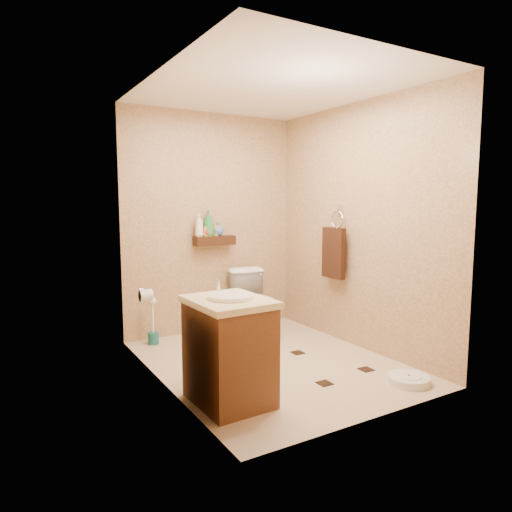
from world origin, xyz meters
TOP-DOWN VIEW (x-y plane):
  - ground at (0.00, 0.00)m, footprint 2.50×2.50m
  - wall_back at (0.00, 1.25)m, footprint 2.00×0.04m
  - wall_front at (0.00, -1.25)m, footprint 2.00×0.04m
  - wall_left at (-1.00, 0.00)m, footprint 0.04×2.50m
  - wall_right at (1.00, 0.00)m, footprint 0.04×2.50m
  - ceiling at (0.00, 0.00)m, footprint 2.00×2.50m
  - wall_shelf at (0.00, 1.17)m, footprint 0.46×0.14m
  - floor_accents at (0.03, -0.03)m, footprint 1.25×1.34m
  - toilet at (0.32, 0.83)m, footprint 0.47×0.73m
  - vanity at (-0.70, -0.53)m, footprint 0.54×0.64m
  - bathroom_scale at (0.69, -0.96)m, footprint 0.43×0.43m
  - toilet_brush at (-0.75, 1.07)m, footprint 0.11×0.11m
  - towel_ring at (0.91, 0.25)m, footprint 0.12×0.30m
  - toilet_paper at (-0.94, 0.65)m, footprint 0.12×0.11m
  - bottle_a at (-0.18, 1.17)m, footprint 0.12×0.12m
  - bottle_b at (-0.09, 1.17)m, footprint 0.09×0.09m
  - bottle_c at (-0.08, 1.17)m, footprint 0.14×0.14m
  - bottle_d at (-0.07, 1.17)m, footprint 0.15×0.15m
  - bottle_e at (0.02, 1.17)m, footprint 0.09×0.09m
  - bottle_f at (0.04, 1.17)m, footprint 0.16×0.16m

SIDE VIEW (x-z plane):
  - ground at x=0.00m, z-range 0.00..0.00m
  - floor_accents at x=0.03m, z-range 0.00..0.01m
  - bathroom_scale at x=0.69m, z-range 0.00..0.06m
  - toilet_brush at x=-0.75m, z-range -0.07..0.42m
  - toilet at x=0.32m, z-range 0.00..0.70m
  - vanity at x=-0.70m, z-range -0.05..0.83m
  - toilet_paper at x=-0.94m, z-range 0.54..0.66m
  - towel_ring at x=0.91m, z-range 0.57..1.33m
  - wall_shelf at x=0.00m, z-range 0.97..1.07m
  - bottle_c at x=-0.08m, z-range 1.07..1.20m
  - bottle_e at x=0.02m, z-range 1.07..1.22m
  - bottle_f at x=0.04m, z-range 1.07..1.23m
  - bottle_b at x=-0.09m, z-range 1.07..1.23m
  - bottle_a at x=-0.18m, z-range 1.07..1.31m
  - wall_back at x=0.00m, z-range 0.00..2.40m
  - wall_front at x=0.00m, z-range 0.00..2.40m
  - wall_left at x=-1.00m, z-range 0.00..2.40m
  - wall_right at x=1.00m, z-range 0.00..2.40m
  - bottle_d at x=-0.07m, z-range 1.07..1.35m
  - ceiling at x=0.00m, z-range 2.39..2.41m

